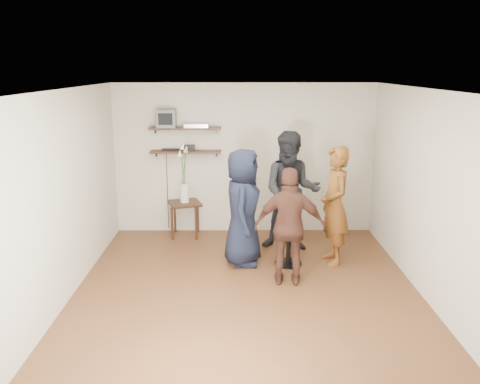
# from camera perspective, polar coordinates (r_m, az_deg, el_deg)

# --- Properties ---
(room) EXTENTS (4.58, 5.08, 2.68)m
(room) POSITION_cam_1_polar(r_m,az_deg,el_deg) (6.39, 0.79, -0.24)
(room) COLOR #4C2D18
(room) RESTS_ON ground
(shelf_upper) EXTENTS (1.20, 0.25, 0.04)m
(shelf_upper) POSITION_cam_1_polar(r_m,az_deg,el_deg) (8.67, -6.18, 7.14)
(shelf_upper) COLOR black
(shelf_upper) RESTS_ON room
(shelf_lower) EXTENTS (1.20, 0.25, 0.04)m
(shelf_lower) POSITION_cam_1_polar(r_m,az_deg,el_deg) (8.73, -6.12, 4.53)
(shelf_lower) COLOR black
(shelf_lower) RESTS_ON room
(crt_monitor) EXTENTS (0.32, 0.30, 0.30)m
(crt_monitor) POSITION_cam_1_polar(r_m,az_deg,el_deg) (8.69, -8.25, 8.20)
(crt_monitor) COLOR #59595B
(crt_monitor) RESTS_ON shelf_upper
(dvd_deck) EXTENTS (0.40, 0.24, 0.06)m
(dvd_deck) POSITION_cam_1_polar(r_m,az_deg,el_deg) (8.65, -4.92, 7.46)
(dvd_deck) COLOR silver
(dvd_deck) RESTS_ON shelf_upper
(radio) EXTENTS (0.22, 0.10, 0.10)m
(radio) POSITION_cam_1_polar(r_m,az_deg,el_deg) (8.71, -5.80, 4.97)
(radio) COLOR black
(radio) RESTS_ON shelf_lower
(power_strip) EXTENTS (0.30, 0.05, 0.03)m
(power_strip) POSITION_cam_1_polar(r_m,az_deg,el_deg) (8.80, -7.77, 4.77)
(power_strip) COLOR black
(power_strip) RESTS_ON shelf_lower
(side_table) EXTENTS (0.64, 0.64, 0.61)m
(side_table) POSITION_cam_1_polar(r_m,az_deg,el_deg) (8.76, -6.20, -1.77)
(side_table) COLOR black
(side_table) RESTS_ON room
(vase_lilies) EXTENTS (0.20, 0.21, 1.05)m
(vase_lilies) POSITION_cam_1_polar(r_m,az_deg,el_deg) (8.66, -6.29, 0.98)
(vase_lilies) COLOR silver
(vase_lilies) RESTS_ON side_table
(drinks_table) EXTENTS (0.53, 0.53, 0.96)m
(drinks_table) POSITION_cam_1_polar(r_m,az_deg,el_deg) (7.46, 5.52, -3.67)
(drinks_table) COLOR black
(drinks_table) RESTS_ON room
(wine_glass_fl) EXTENTS (0.07, 0.07, 0.22)m
(wine_glass_fl) POSITION_cam_1_polar(r_m,az_deg,el_deg) (7.28, 5.26, -0.07)
(wine_glass_fl) COLOR silver
(wine_glass_fl) RESTS_ON drinks_table
(wine_glass_fr) EXTENTS (0.07, 0.07, 0.21)m
(wine_glass_fr) POSITION_cam_1_polar(r_m,az_deg,el_deg) (7.30, 6.13, -0.08)
(wine_glass_fr) COLOR silver
(wine_glass_fr) RESTS_ON drinks_table
(wine_glass_bl) EXTENTS (0.07, 0.07, 0.20)m
(wine_glass_bl) POSITION_cam_1_polar(r_m,az_deg,el_deg) (7.37, 5.31, 0.00)
(wine_glass_bl) COLOR silver
(wine_glass_bl) RESTS_ON drinks_table
(wine_glass_br) EXTENTS (0.07, 0.07, 0.21)m
(wine_glass_br) POSITION_cam_1_polar(r_m,az_deg,el_deg) (7.35, 5.88, -0.00)
(wine_glass_br) COLOR silver
(wine_glass_br) RESTS_ON drinks_table
(person_plaid) EXTENTS (0.50, 0.69, 1.75)m
(person_plaid) POSITION_cam_1_polar(r_m,az_deg,el_deg) (7.57, 10.58, -1.54)
(person_plaid) COLOR red
(person_plaid) RESTS_ON room
(person_dark) EXTENTS (1.01, 0.84, 1.90)m
(person_dark) POSITION_cam_1_polar(r_m,az_deg,el_deg) (8.02, 5.77, 0.05)
(person_dark) COLOR black
(person_dark) RESTS_ON room
(person_navy) EXTENTS (0.62, 0.89, 1.73)m
(person_navy) POSITION_cam_1_polar(r_m,az_deg,el_deg) (7.41, 0.32, -1.74)
(person_navy) COLOR black
(person_navy) RESTS_ON room
(person_brown) EXTENTS (0.97, 0.47, 1.60)m
(person_brown) POSITION_cam_1_polar(r_m,az_deg,el_deg) (6.76, 5.62, -3.92)
(person_brown) COLOR #46271E
(person_brown) RESTS_ON room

